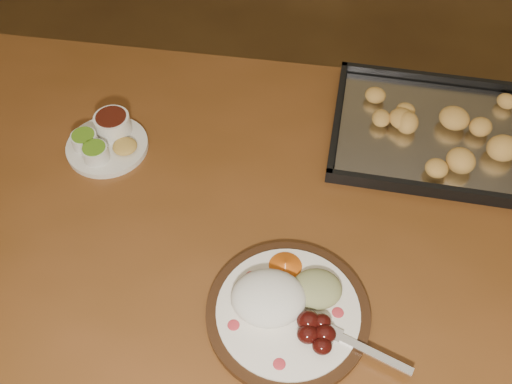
{
  "coord_description": "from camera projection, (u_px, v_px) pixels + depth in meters",
  "views": [
    {
      "loc": [
        0.1,
        -0.67,
        1.58
      ],
      "look_at": [
        0.07,
        -0.04,
        0.77
      ],
      "focal_mm": 40.0,
      "sensor_mm": 36.0,
      "label": 1
    }
  ],
  "objects": [
    {
      "name": "ground",
      "position": [
        232.0,
        343.0,
        1.66
      ],
      "size": [
        4.0,
        4.0,
        0.0
      ],
      "primitive_type": "plane",
      "color": "brown",
      "rests_on": "ground"
    },
    {
      "name": "dining_table",
      "position": [
        257.0,
        254.0,
        1.08
      ],
      "size": [
        1.59,
        1.06,
        0.75
      ],
      "rotation": [
        0.0,
        0.0,
        -0.11
      ],
      "color": "brown",
      "rests_on": "ground"
    },
    {
      "name": "dinner_plate",
      "position": [
        286.0,
        306.0,
        0.89
      ],
      "size": [
        0.31,
        0.26,
        0.06
      ],
      "rotation": [
        0.0,
        0.0,
        -0.53
      ],
      "color": "black",
      "rests_on": "dining_table"
    },
    {
      "name": "condiment_saucer",
      "position": [
        106.0,
        140.0,
        1.11
      ],
      "size": [
        0.16,
        0.16,
        0.05
      ],
      "rotation": [
        0.0,
        0.0,
        -0.53
      ],
      "color": "silver",
      "rests_on": "dining_table"
    },
    {
      "name": "baking_tray",
      "position": [
        443.0,
        132.0,
        1.13
      ],
      "size": [
        0.48,
        0.38,
        0.05
      ],
      "rotation": [
        0.0,
        0.0,
        -0.14
      ],
      "color": "black",
      "rests_on": "dining_table"
    }
  ]
}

